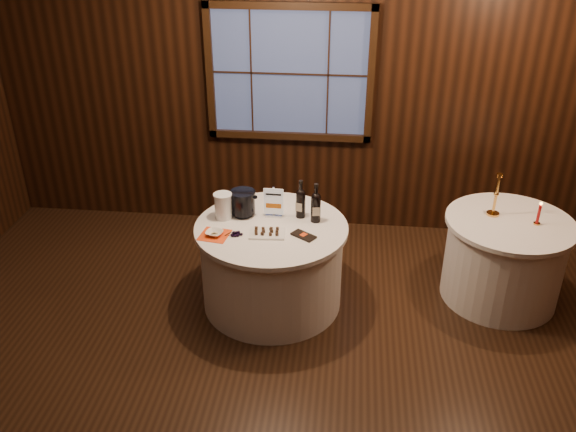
# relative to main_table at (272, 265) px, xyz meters

# --- Properties ---
(ground) EXTENTS (6.00, 6.00, 0.00)m
(ground) POSITION_rel_main_table_xyz_m (0.00, -1.00, -0.39)
(ground) COLOR black
(ground) RESTS_ON ground
(back_wall) EXTENTS (6.00, 0.10, 3.00)m
(back_wall) POSITION_rel_main_table_xyz_m (0.00, 1.48, 1.16)
(back_wall) COLOR black
(back_wall) RESTS_ON ground
(main_table) EXTENTS (1.28, 1.28, 0.77)m
(main_table) POSITION_rel_main_table_xyz_m (0.00, 0.00, 0.00)
(main_table) COLOR white
(main_table) RESTS_ON ground
(side_table) EXTENTS (1.08, 1.08, 0.77)m
(side_table) POSITION_rel_main_table_xyz_m (2.00, 0.30, 0.00)
(side_table) COLOR white
(side_table) RESTS_ON ground
(sign_stand) EXTENTS (0.17, 0.08, 0.27)m
(sign_stand) POSITION_rel_main_table_xyz_m (0.00, 0.17, 0.48)
(sign_stand) COLOR silver
(sign_stand) RESTS_ON main_table
(port_bottle_left) EXTENTS (0.08, 0.09, 0.34)m
(port_bottle_left) POSITION_rel_main_table_xyz_m (0.23, 0.19, 0.53)
(port_bottle_left) COLOR black
(port_bottle_left) RESTS_ON main_table
(port_bottle_right) EXTENTS (0.08, 0.09, 0.34)m
(port_bottle_right) POSITION_rel_main_table_xyz_m (0.36, 0.12, 0.53)
(port_bottle_right) COLOR black
(port_bottle_right) RESTS_ON main_table
(ice_bucket) EXTENTS (0.22, 0.22, 0.22)m
(ice_bucket) POSITION_rel_main_table_xyz_m (-0.26, 0.16, 0.50)
(ice_bucket) COLOR black
(ice_bucket) RESTS_ON main_table
(chocolate_plate) EXTENTS (0.30, 0.21, 0.04)m
(chocolate_plate) POSITION_rel_main_table_xyz_m (-0.02, -0.14, 0.40)
(chocolate_plate) COLOR white
(chocolate_plate) RESTS_ON main_table
(chocolate_box) EXTENTS (0.22, 0.20, 0.02)m
(chocolate_box) POSITION_rel_main_table_xyz_m (0.28, -0.15, 0.39)
(chocolate_box) COLOR black
(chocolate_box) RESTS_ON main_table
(grape_bunch) EXTENTS (0.16, 0.07, 0.04)m
(grape_bunch) POSITION_rel_main_table_xyz_m (-0.26, -0.20, 0.40)
(grape_bunch) COLOR black
(grape_bunch) RESTS_ON main_table
(glass_pitcher) EXTENTS (0.21, 0.16, 0.22)m
(glass_pitcher) POSITION_rel_main_table_xyz_m (-0.42, 0.10, 0.50)
(glass_pitcher) COLOR white
(glass_pitcher) RESTS_ON main_table
(orange_napkin) EXTENTS (0.26, 0.26, 0.00)m
(orange_napkin) POSITION_rel_main_table_xyz_m (-0.44, -0.20, 0.38)
(orange_napkin) COLOR #EF4414
(orange_napkin) RESTS_ON main_table
(cracker_bowl) EXTENTS (0.16, 0.16, 0.03)m
(cracker_bowl) POSITION_rel_main_table_xyz_m (-0.44, -0.20, 0.40)
(cracker_bowl) COLOR white
(cracker_bowl) RESTS_ON orange_napkin
(brass_candlestick) EXTENTS (0.11, 0.11, 0.38)m
(brass_candlestick) POSITION_rel_main_table_xyz_m (1.87, 0.40, 0.52)
(brass_candlestick) COLOR gold
(brass_candlestick) RESTS_ON side_table
(red_candle) EXTENTS (0.06, 0.06, 0.21)m
(red_candle) POSITION_rel_main_table_xyz_m (2.20, 0.26, 0.46)
(red_candle) COLOR gold
(red_candle) RESTS_ON side_table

